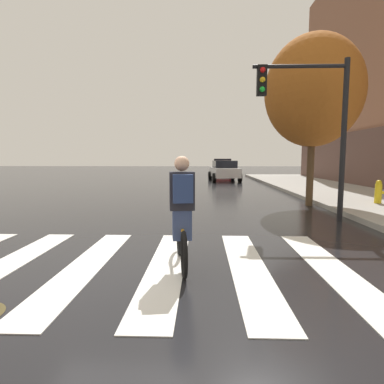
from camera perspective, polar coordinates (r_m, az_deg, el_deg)
ground_plane at (r=5.19m, az=-15.08°, el=-12.74°), size 120.00×120.00×0.00m
crosswalk_stripes at (r=5.11m, az=-11.77°, el=-12.88°), size 6.78×3.85×0.01m
sedan_mid at (r=23.22m, az=5.82°, el=3.88°), size 2.28×4.39×1.47m
sedan_far at (r=32.00m, az=5.43°, el=4.61°), size 2.24×4.64×1.59m
cyclist at (r=4.73m, az=-1.84°, el=-3.81°), size 0.39×1.70×1.69m
traffic_light_near at (r=9.03m, az=20.89°, el=13.39°), size 2.47×0.28×4.20m
fire_hydrant at (r=12.29m, az=30.54°, el=0.02°), size 0.33×0.22×0.78m
street_tree_near at (r=11.97m, az=21.02°, el=16.56°), size 3.25×3.25×5.79m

